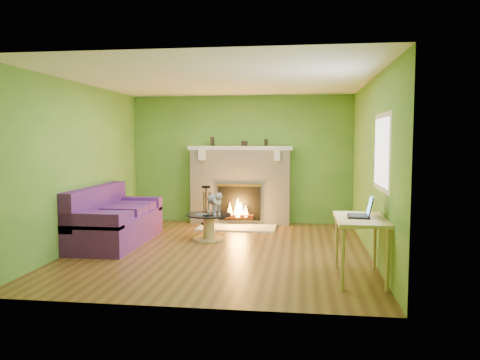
{
  "coord_description": "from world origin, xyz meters",
  "views": [
    {
      "loc": [
        1.23,
        -7.03,
        1.72
      ],
      "look_at": [
        0.25,
        0.4,
        1.06
      ],
      "focal_mm": 35.0,
      "sensor_mm": 36.0,
      "label": 1
    }
  ],
  "objects_px": {
    "coffee_table": "(209,225)",
    "cat": "(214,202)",
    "sofa": "(113,221)",
    "desk": "(360,225)"
  },
  "relations": [
    {
      "from": "coffee_table",
      "to": "cat",
      "type": "bearing_deg",
      "value": 32.01
    },
    {
      "from": "sofa",
      "to": "desk",
      "type": "distance_m",
      "value": 4.11
    },
    {
      "from": "desk",
      "to": "cat",
      "type": "relative_size",
      "value": 1.63
    },
    {
      "from": "sofa",
      "to": "desk",
      "type": "xyz_separation_m",
      "value": [
        3.81,
        -1.53,
        0.31
      ]
    },
    {
      "from": "coffee_table",
      "to": "cat",
      "type": "distance_m",
      "value": 0.4
    },
    {
      "from": "coffee_table",
      "to": "sofa",
      "type": "bearing_deg",
      "value": -163.12
    },
    {
      "from": "desk",
      "to": "cat",
      "type": "distance_m",
      "value": 3.0
    },
    {
      "from": "sofa",
      "to": "cat",
      "type": "xyz_separation_m",
      "value": [
        1.6,
        0.51,
        0.28
      ]
    },
    {
      "from": "cat",
      "to": "sofa",
      "type": "bearing_deg",
      "value": 167.15
    },
    {
      "from": "coffee_table",
      "to": "desk",
      "type": "relative_size",
      "value": 0.76
    }
  ]
}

